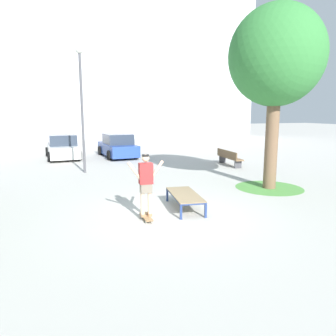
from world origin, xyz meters
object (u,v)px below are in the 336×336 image
car_white (63,147)px  park_bench (229,157)px  car_blue (118,146)px  skate_box (185,195)px  light_post (81,91)px  tree_near_right (276,57)px  skateboard (146,217)px  skater (146,181)px

car_white → park_bench: (8.43, -5.89, -0.24)m
car_blue → car_white: bearing=171.5°
skate_box → park_bench: bearing=50.8°
light_post → tree_near_right: bearing=-41.4°
skate_box → car_white: car_white is taller
skateboard → car_white: 13.09m
skater → tree_near_right: 6.89m
light_post → skateboard: bearing=-83.1°
skateboard → car_white: (-1.75, 12.96, 0.61)m
car_blue → light_post: light_post is taller
tree_near_right → car_blue: 11.92m
park_bench → light_post: light_post is taller
skater → tree_near_right: bearing=19.7°
skate_box → skateboard: skate_box is taller
tree_near_right → skate_box: bearing=-161.2°
skater → car_white: bearing=97.7°
car_blue → park_bench: bearing=-46.8°
skateboard → park_bench: size_ratio=0.33×
skater → car_white: (-1.75, 12.96, -0.38)m
skateboard → car_white: size_ratio=0.19×
car_white → light_post: size_ratio=0.74×
skate_box → tree_near_right: 6.16m
skateboard → car_blue: (1.62, 12.46, 0.61)m
tree_near_right → car_white: 13.78m
tree_near_right → light_post: (-6.37, 5.62, -0.98)m
skater → car_blue: 12.57m
tree_near_right → skateboard: bearing=-160.3°
car_blue → skate_box: bearing=-91.3°
skateboard → park_bench: 9.74m
car_blue → skateboard: bearing=-97.4°
car_white → park_bench: bearing=-34.9°
park_bench → car_blue: bearing=133.2°
skate_box → car_blue: bearing=88.7°
skateboard → car_blue: 12.58m
skater → skate_box: bearing=22.2°
car_white → light_post: bearing=-81.2°
park_bench → tree_near_right: bearing=-103.5°
light_post → skater: bearing=-83.1°
skate_box → light_post: 8.13m
skater → car_blue: size_ratio=0.39×
car_white → skate_box: bearing=-75.9°
skater → light_post: (-0.92, 7.57, 2.75)m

